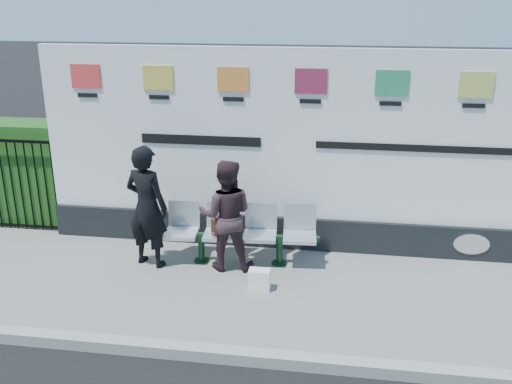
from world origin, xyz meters
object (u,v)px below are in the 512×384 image
(billboard, at_px, (308,166))
(woman_right, at_px, (226,215))
(bench, at_px, (240,248))
(woman_left, at_px, (147,207))

(billboard, xyz_separation_m, woman_right, (-1.07, -0.86, -0.50))
(bench, relative_size, woman_left, 1.22)
(billboard, height_order, woman_right, billboard)
(woman_right, bearing_deg, billboard, -147.14)
(billboard, height_order, woman_left, billboard)
(woman_left, bearing_deg, bench, -152.97)
(woman_left, height_order, woman_right, woman_left)
(billboard, height_order, bench, billboard)
(billboard, distance_m, bench, 1.57)
(woman_left, bearing_deg, billboard, -140.23)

